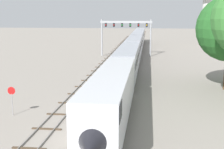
% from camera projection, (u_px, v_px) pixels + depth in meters
% --- Properties ---
extents(ground_plane, '(400.00, 400.00, 0.00)m').
position_uv_depth(ground_plane, '(82.00, 140.00, 24.44)').
color(ground_plane, gray).
extents(track_main, '(2.60, 200.00, 0.16)m').
position_uv_depth(track_main, '(137.00, 51.00, 82.69)').
color(track_main, slate).
rests_on(track_main, ground).
extents(track_near, '(2.60, 160.00, 0.16)m').
position_uv_depth(track_near, '(106.00, 62.00, 63.82)').
color(track_near, slate).
rests_on(track_near, ground).
extents(passenger_train, '(3.04, 102.29, 4.80)m').
position_uv_depth(passenger_train, '(134.00, 48.00, 67.37)').
color(passenger_train, silver).
rests_on(passenger_train, ground).
extents(signal_gantry, '(12.10, 0.49, 8.58)m').
position_uv_depth(signal_gantry, '(126.00, 29.00, 72.76)').
color(signal_gantry, '#999BA0').
rests_on(signal_gantry, ground).
extents(stop_sign, '(0.76, 0.08, 2.88)m').
position_uv_depth(stop_sign, '(12.00, 97.00, 30.13)').
color(stop_sign, gray).
rests_on(stop_sign, ground).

